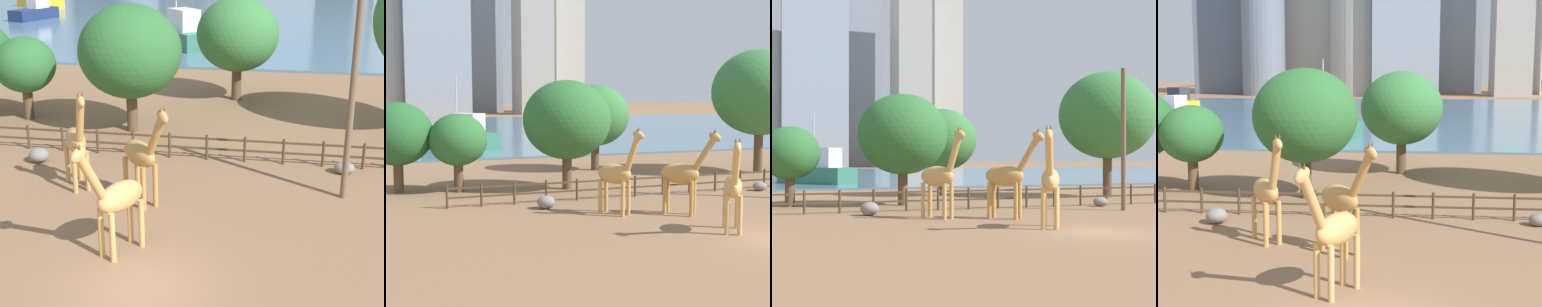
# 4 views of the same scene
# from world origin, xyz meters

# --- Properties ---
(ground_plane) EXTENTS (400.00, 400.00, 0.00)m
(ground_plane) POSITION_xyz_m (0.00, 80.00, 0.00)
(ground_plane) COLOR #8C6647
(harbor_water) EXTENTS (180.00, 86.00, 0.20)m
(harbor_water) POSITION_xyz_m (0.00, 77.00, 0.10)
(harbor_water) COLOR slate
(harbor_water) RESTS_ON ground
(giraffe_tall) EXTENTS (2.70, 2.66, 4.57)m
(giraffe_tall) POSITION_xyz_m (-1.49, 6.29, 2.18)
(giraffe_tall) COLOR #C18C47
(giraffe_tall) RESTS_ON ground
(giraffe_companion) EXTENTS (2.05, 2.66, 4.67)m
(giraffe_companion) POSITION_xyz_m (-4.75, 7.50, 2.17)
(giraffe_companion) COLOR tan
(giraffe_companion) RESTS_ON ground
(giraffe_young) EXTENTS (2.01, 2.95, 4.50)m
(giraffe_young) POSITION_xyz_m (-1.29, 2.08, 2.13)
(giraffe_young) COLOR tan
(giraffe_young) RESTS_ON ground
(utility_pole) EXTENTS (0.28, 0.28, 8.34)m
(utility_pole) POSITION_xyz_m (6.79, 8.38, 4.17)
(utility_pole) COLOR brown
(utility_pole) RESTS_ON ground
(boulder_near_fence) EXTENTS (0.95, 0.77, 0.58)m
(boulder_near_fence) POSITION_xyz_m (7.03, 11.23, 0.29)
(boulder_near_fence) COLOR gray
(boulder_near_fence) RESTS_ON ground
(boulder_by_pole) EXTENTS (0.99, 0.98, 0.74)m
(boulder_by_pole) POSITION_xyz_m (-7.84, 10.21, 0.37)
(boulder_by_pole) COLOR gray
(boulder_by_pole) RESTS_ON ground
(enclosure_fence) EXTENTS (26.12, 0.14, 1.30)m
(enclosure_fence) POSITION_xyz_m (-0.29, 12.00, 0.76)
(enclosure_fence) COLOR #4C3826
(enclosure_fence) RESTS_ON ground
(tree_left_large) EXTENTS (7.57, 7.57, 9.79)m
(tree_left_large) POSITION_xyz_m (12.32, 18.63, 6.37)
(tree_left_large) COLOR brown
(tree_left_large) RESTS_ON ground
(tree_center_broad) EXTENTS (5.54, 5.54, 7.00)m
(tree_center_broad) POSITION_xyz_m (0.53, 24.29, 4.48)
(tree_center_broad) COLOR brown
(tree_center_broad) RESTS_ON ground
(tree_right_tall) EXTENTS (5.80, 5.80, 7.21)m
(tree_right_tall) POSITION_xyz_m (-4.65, 16.08, 4.59)
(tree_right_tall) COLOR brown
(tree_right_tall) RESTS_ON ground
(tree_left_small) EXTENTS (3.73, 3.73, 5.06)m
(tree_left_small) POSITION_xyz_m (-11.60, 17.32, 3.35)
(tree_left_small) COLOR brown
(tree_left_small) RESTS_ON ground
(boat_ferry) EXTENTS (8.17, 8.72, 7.92)m
(boat_ferry) POSITION_xyz_m (-7.39, 44.28, 1.52)
(boat_ferry) COLOR #337259
(boat_ferry) RESTS_ON harbor_water
(skyline_tower_needle) EXTENTS (9.40, 11.76, 52.58)m
(skyline_tower_needle) POSITION_xyz_m (27.17, 142.11, 26.29)
(skyline_tower_needle) COLOR #ADA89E
(skyline_tower_needle) RESTS_ON ground
(skyline_tower_glass) EXTENTS (8.97, 12.47, 100.09)m
(skyline_tower_glass) POSITION_xyz_m (40.79, 154.83, 50.04)
(skyline_tower_glass) COLOR #B7B2A8
(skyline_tower_glass) RESTS_ON ground
(skyline_block_right) EXTENTS (15.32, 8.24, 95.50)m
(skyline_block_right) POSITION_xyz_m (13.93, 159.89, 47.75)
(skyline_block_right) COLOR #939EAD
(skyline_block_right) RESTS_ON ground
(skyline_tower_far) EXTENTS (16.65, 9.13, 80.71)m
(skyline_tower_far) POSITION_xyz_m (0.03, 137.08, 40.36)
(skyline_tower_far) COLOR #939EAD
(skyline_tower_far) RESTS_ON ground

